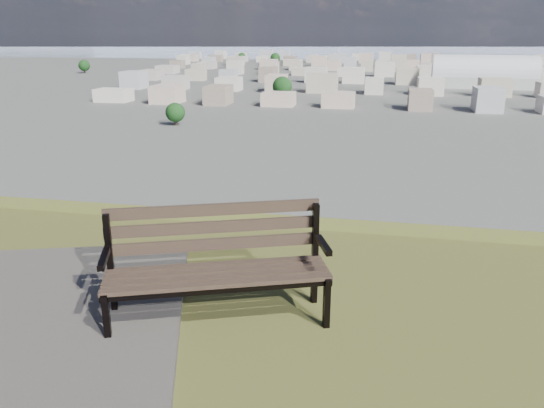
# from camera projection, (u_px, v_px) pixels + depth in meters

# --- Properties ---
(park_bench) EXTENTS (1.70, 1.06, 0.85)m
(park_bench) POSITION_uv_depth(u_px,v_px,m) (217.00, 259.00, 3.92)
(park_bench) COLOR #3C2C23
(park_bench) RESTS_ON hilltop_mesa
(arena) EXTENTS (51.05, 23.75, 21.11)m
(arena) POSITION_uv_depth(u_px,v_px,m) (483.00, 77.00, 269.19)
(arena) COLOR beige
(arena) RESTS_ON ground
(city_blocks) EXTENTS (395.00, 361.00, 7.00)m
(city_blocks) POSITION_uv_depth(u_px,v_px,m) (382.00, 67.00, 376.35)
(city_blocks) COLOR silver
(city_blocks) RESTS_ON ground
(city_trees) EXTENTS (406.52, 387.20, 9.98)m
(city_trees) POSITION_uv_depth(u_px,v_px,m) (335.00, 72.00, 310.60)
(city_trees) COLOR #37251B
(city_trees) RESTS_ON ground
(bay_water) EXTENTS (2400.00, 700.00, 0.12)m
(bay_water) POSITION_uv_depth(u_px,v_px,m) (383.00, 50.00, 848.62)
(bay_water) COLOR #93A9BB
(bay_water) RESTS_ON ground
(far_hills) EXTENTS (2050.00, 340.00, 60.00)m
(far_hills) POSITION_uv_depth(u_px,v_px,m) (359.00, 32.00, 1320.94)
(far_hills) COLOR #9298B5
(far_hills) RESTS_ON ground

